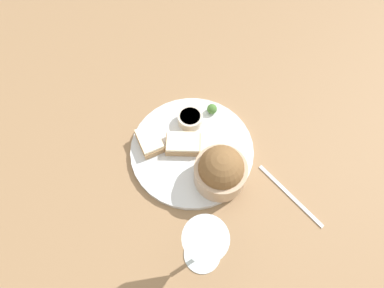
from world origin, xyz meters
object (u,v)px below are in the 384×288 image
object	(u,v)px
sauce_ramekin	(190,119)
cheese_toast_far	(150,141)
salad_bowl	(221,170)
wine_glass	(204,244)
cheese_toast_near	(183,144)
fork	(290,195)

from	to	relation	value
sauce_ramekin	cheese_toast_far	xyz separation A→B (m)	(-0.03, -0.10, -0.00)
salad_bowl	cheese_toast_far	xyz separation A→B (m)	(-0.18, -0.03, -0.03)
cheese_toast_far	wine_glass	distance (m)	0.28
cheese_toast_near	fork	size ratio (longest dim) A/B	0.53
wine_glass	cheese_toast_near	bearing A→B (deg)	139.06
sauce_ramekin	cheese_toast_far	size ratio (longest dim) A/B	0.69
wine_glass	fork	xyz separation A→B (m)	(0.07, 0.22, -0.11)
wine_glass	cheese_toast_far	bearing A→B (deg)	155.06
sauce_ramekin	cheese_toast_far	world-z (taller)	same
cheese_toast_near	wine_glass	distance (m)	0.26
sauce_ramekin	salad_bowl	bearing A→B (deg)	-27.01
cheese_toast_far	fork	xyz separation A→B (m)	(0.32, 0.10, -0.02)
sauce_ramekin	fork	world-z (taller)	sauce_ramekin
cheese_toast_far	fork	distance (m)	0.33
cheese_toast_near	fork	xyz separation A→B (m)	(0.25, 0.06, -0.02)
fork	wine_glass	bearing A→B (deg)	-108.44
cheese_toast_far	wine_glass	xyz separation A→B (m)	(0.25, -0.11, 0.09)
wine_glass	sauce_ramekin	bearing A→B (deg)	134.03
sauce_ramekin	cheese_toast_near	xyz separation A→B (m)	(0.03, -0.06, -0.00)
cheese_toast_far	wine_glass	world-z (taller)	wine_glass
sauce_ramekin	cheese_toast_far	bearing A→B (deg)	-108.39
salad_bowl	cheese_toast_far	world-z (taller)	salad_bowl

